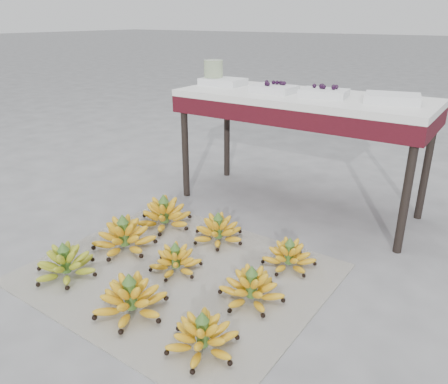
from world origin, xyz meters
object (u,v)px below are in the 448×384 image
Objects in this scene: bunch_back_left at (164,215)px; tray_right at (324,92)px; bunch_mid_center at (176,261)px; tray_far_right at (392,98)px; vendor_table at (302,108)px; bunch_front_right at (203,336)px; bunch_back_right at (289,256)px; glass_jar at (213,72)px; bunch_front_left at (66,264)px; bunch_front_center at (131,299)px; bunch_mid_right at (251,288)px; tray_left at (274,88)px; bunch_mid_left at (124,237)px; tray_far_left at (223,82)px; bunch_back_center at (218,231)px; newspaper_mat at (179,273)px.

tray_right reaches higher than bunch_back_left.
bunch_mid_center is 0.96× the size of tray_far_right.
vendor_table is at bearing 59.57° from bunch_back_left.
bunch_front_right is 0.66m from bunch_back_right.
bunch_back_right is 1.13× the size of tray_right.
tray_right reaches higher than bunch_front_right.
tray_right reaches higher than vendor_table.
glass_jar is at bearing 143.21° from bunch_front_right.
bunch_front_left is 0.43m from bunch_front_center.
bunch_front_center is 1.22× the size of bunch_mid_right.
bunch_front_left is 0.98× the size of tray_far_right.
vendor_table is 5.73× the size of tray_left.
bunch_mid_left is at bearing -122.22° from tray_right.
glass_jar reaches higher than bunch_back_left.
tray_far_left is at bearing 169.90° from tray_left.
bunch_front_center is at bearing -66.14° from bunch_back_center.
vendor_table is at bearing -3.45° from tray_far_left.
glass_jar is (-0.52, 1.02, 0.75)m from newspaper_mat.
bunch_front_center is at bearing -70.43° from tray_far_left.
bunch_back_left is at bearing 152.22° from bunch_mid_center.
glass_jar is at bearing 171.84° from tray_left.
tray_left is at bearing -10.10° from tray_far_left.
vendor_table is at bearing 121.24° from bunch_front_right.
tray_far_right is (0.64, 0.05, 0.00)m from tray_left.
tray_far_right is (0.48, 0.01, 0.10)m from vendor_table.
glass_jar is at bearing 99.40° from bunch_front_left.
tray_left is at bearing 115.63° from bunch_front_center.
bunch_front_center is 0.52m from bunch_mid_left.
glass_jar reaches higher than vendor_table.
bunch_mid_right is at bearing -65.67° from tray_left.
bunch_mid_center is 1.19m from tray_right.
glass_jar is at bearing 134.19° from bunch_front_center.
vendor_table is (0.48, 0.66, 0.53)m from bunch_back_left.
bunch_mid_left is 1.19m from tray_far_left.
bunch_front_left is at bearing -125.94° from bunch_mid_center.
bunch_mid_left is at bearing -172.79° from bunch_back_right.
bunch_front_center reaches higher than bunch_back_center.
vendor_table is at bearing 97.96° from bunch_back_right.
tray_far_left is 0.69m from tray_right.
bunch_mid_center is (0.38, 0.31, -0.01)m from bunch_front_left.
tray_left reaches higher than bunch_mid_left.
newspaper_mat is 1.37m from glass_jar.
bunch_back_center is 1.29× the size of tray_right.
vendor_table reaches higher than bunch_mid_center.
tray_right reaches higher than bunch_mid_right.
tray_right is at bearing 102.78° from bunch_front_center.
tray_far_left reaches higher than vendor_table.
tray_right is 1.76× the size of glass_jar.
tray_far_right is at bearing 4.37° from tray_left.
bunch_mid_center is (-0.03, 0.01, 0.05)m from newspaper_mat.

